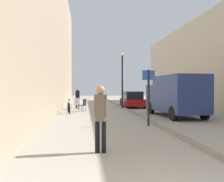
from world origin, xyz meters
TOP-DOWN VIEW (x-y plane):
  - ground_plane at (0.00, 12.00)m, footprint 80.00×80.00m
  - building_facade_left at (-5.30, 12.00)m, footprint 3.40×40.00m
  - kerb_strip at (1.58, 12.00)m, footprint 0.16×40.00m
  - pedestrian_main_foreground at (-1.30, 3.68)m, footprint 0.35×0.26m
  - pedestrian_mid_block at (-2.32, 17.58)m, footprint 0.35×0.23m
  - delivery_van at (3.79, 11.18)m, footprint 2.34×5.12m
  - parked_car at (2.65, 18.63)m, footprint 1.91×4.24m
  - street_sign_post at (1.21, 7.96)m, footprint 0.60×0.10m
  - lamp_post at (1.47, 17.23)m, footprint 0.28×0.28m
  - bicycle_leaning at (-2.83, 13.95)m, footprint 0.32×1.76m
  - cafe_chair_near_window at (-2.44, 16.42)m, footprint 0.62×0.62m
  - cafe_chair_by_doorway at (-1.83, 14.91)m, footprint 0.60×0.60m

SIDE VIEW (x-z plane):
  - ground_plane at x=0.00m, z-range 0.00..0.00m
  - kerb_strip at x=1.58m, z-range 0.00..0.12m
  - bicycle_leaning at x=-2.83m, z-range -0.11..0.87m
  - cafe_chair_near_window at x=-2.44m, z-range 0.08..1.02m
  - cafe_chair_by_doorway at x=-1.83m, z-range 0.08..1.02m
  - parked_car at x=2.65m, z-range -0.01..1.44m
  - pedestrian_mid_block at x=-2.32m, z-range 0.14..1.90m
  - pedestrian_main_foreground at x=-1.30m, z-range 0.14..1.95m
  - delivery_van at x=3.79m, z-range 0.08..2.58m
  - street_sign_post at x=1.21m, z-range 0.25..2.85m
  - lamp_post at x=1.47m, z-range 0.34..5.10m
  - building_facade_left at x=-5.30m, z-range 0.00..11.69m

